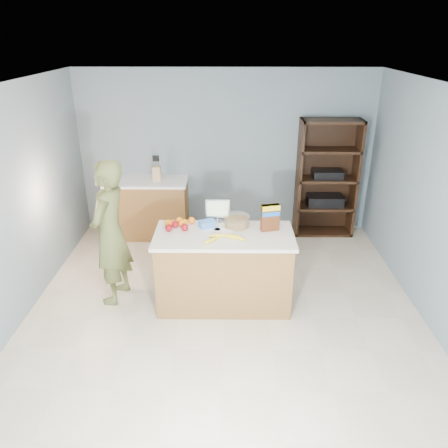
{
  "coord_description": "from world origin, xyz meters",
  "views": [
    {
      "loc": [
        0.05,
        -4.1,
        2.98
      ],
      "look_at": [
        0.0,
        0.35,
        1.0
      ],
      "focal_mm": 35.0,
      "sensor_mm": 36.0,
      "label": 1
    }
  ],
  "objects_px": {
    "person": "(110,233)",
    "counter_peninsula": "(224,272)",
    "shelving_unit": "(326,180)",
    "tv": "(218,209)",
    "cereal_box": "(270,216)"
  },
  "relations": [
    {
      "from": "counter_peninsula",
      "to": "cereal_box",
      "type": "bearing_deg",
      "value": 11.55
    },
    {
      "from": "shelving_unit",
      "to": "tv",
      "type": "height_order",
      "value": "shelving_unit"
    },
    {
      "from": "person",
      "to": "counter_peninsula",
      "type": "bearing_deg",
      "value": 96.97
    },
    {
      "from": "cereal_box",
      "to": "tv",
      "type": "bearing_deg",
      "value": 158.83
    },
    {
      "from": "tv",
      "to": "counter_peninsula",
      "type": "bearing_deg",
      "value": -76.95
    },
    {
      "from": "tv",
      "to": "cereal_box",
      "type": "xyz_separation_m",
      "value": [
        0.59,
        -0.23,
        0.02
      ]
    },
    {
      "from": "tv",
      "to": "shelving_unit",
      "type": "bearing_deg",
      "value": 46.46
    },
    {
      "from": "counter_peninsula",
      "to": "shelving_unit",
      "type": "xyz_separation_m",
      "value": [
        1.55,
        2.05,
        0.45
      ]
    },
    {
      "from": "counter_peninsula",
      "to": "cereal_box",
      "type": "height_order",
      "value": "cereal_box"
    },
    {
      "from": "shelving_unit",
      "to": "tv",
      "type": "bearing_deg",
      "value": -133.54
    },
    {
      "from": "counter_peninsula",
      "to": "shelving_unit",
      "type": "relative_size",
      "value": 0.87
    },
    {
      "from": "counter_peninsula",
      "to": "shelving_unit",
      "type": "distance_m",
      "value": 2.61
    },
    {
      "from": "person",
      "to": "tv",
      "type": "bearing_deg",
      "value": 112.29
    },
    {
      "from": "tv",
      "to": "person",
      "type": "bearing_deg",
      "value": -168.82
    },
    {
      "from": "counter_peninsula",
      "to": "shelving_unit",
      "type": "bearing_deg",
      "value": 52.89
    }
  ]
}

